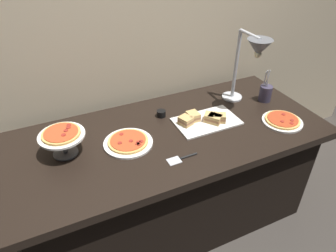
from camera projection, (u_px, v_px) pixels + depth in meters
ground_plane at (169, 216)px, 2.26m from camera, size 8.00×8.00×0.00m
back_wall at (136, 34)px, 1.95m from camera, size 4.40×0.04×2.40m
buffet_table at (169, 178)px, 2.04m from camera, size 1.90×0.84×0.76m
heat_lamp at (254, 54)px, 1.84m from camera, size 0.15×0.33×0.49m
pizza_plate_front at (282, 121)px, 1.91m from camera, size 0.25×0.25×0.03m
pizza_plate_center at (128, 142)px, 1.73m from camera, size 0.28×0.28×0.03m
pizza_plate_raised_stand at (62, 137)px, 1.60m from camera, size 0.24×0.24×0.15m
sandwich_platter at (205, 120)px, 1.90m from camera, size 0.39×0.24×0.06m
sauce_cup_near at (161, 113)px, 1.96m from camera, size 0.06×0.06×0.04m
utensil_holder at (265, 93)px, 2.11m from camera, size 0.08×0.08×0.23m
serving_spatula at (181, 159)px, 1.63m from camera, size 0.17×0.06×0.01m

